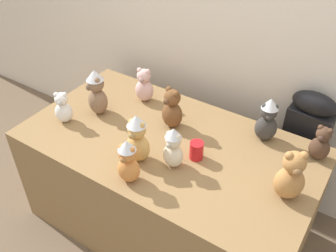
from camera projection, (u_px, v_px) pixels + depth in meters
The scene contains 15 objects.
ground_plane at pixel (148, 246), 2.56m from camera, with size 10.00×10.00×0.00m, color brown.
wall_back at pixel (230, 18), 2.42m from camera, with size 7.00×0.08×2.60m, color silver.
display_table at pixel (168, 185), 2.49m from camera, with size 1.80×0.98×0.77m, color olive.
instrument_case at pixel (299, 155), 2.53m from camera, with size 0.29×0.14×1.02m.
teddy_bear_chestnut at pixel (172, 109), 2.30m from camera, with size 0.17×0.15×0.28m.
teddy_bear_snow at pixel (63, 108), 2.36m from camera, with size 0.15×0.14×0.22m.
teddy_bear_honey at pixel (137, 139), 2.04m from camera, with size 0.15×0.13×0.31m.
teddy_bear_charcoal at pixel (267, 120), 2.19m from camera, with size 0.17×0.16×0.29m.
teddy_bear_cream at pixel (173, 148), 2.02m from camera, with size 0.12×0.11×0.26m.
teddy_bear_mocha at pixel (97, 93), 2.40m from camera, with size 0.18×0.17×0.32m.
teddy_bear_blush at pixel (144, 86), 2.54m from camera, with size 0.15×0.14×0.25m.
teddy_bear_caramel at pixel (291, 176), 1.83m from camera, with size 0.20×0.19×0.30m.
teddy_bear_cocoa at pixel (321, 144), 2.08m from camera, with size 0.12×0.11×0.22m.
teddy_bear_ginger at pixel (128, 162), 1.92m from camera, with size 0.14×0.12×0.27m.
party_cup_red at pixel (196, 150), 2.11m from camera, with size 0.08×0.08×0.11m, color red.
Camera 1 is at (0.94, -1.19, 2.23)m, focal length 39.70 mm.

